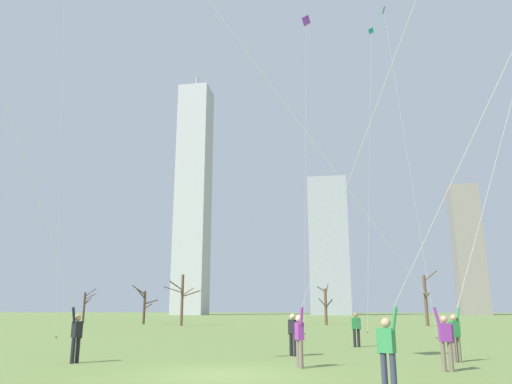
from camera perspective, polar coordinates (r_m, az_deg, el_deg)
ground_plane at (r=14.42m, az=-4.24°, el=-20.98°), size 400.00×400.00×0.00m
kite_flyer_midfield_center_red at (r=10.76m, az=19.93°, el=-7.51°), size 6.98×9.45×16.12m
kite_flyer_foreground_left_pink at (r=14.94m, az=7.76°, el=-9.94°), size 5.06×6.74×12.67m
kite_flyer_midfield_left_white at (r=19.62m, az=23.94°, el=-10.12°), size 7.31×5.45×17.36m
kite_flyer_far_back_blue at (r=17.58m, az=-23.35°, el=-6.71°), size 2.78×6.61×13.90m
kite_flyer_midfield_right_orange at (r=14.42m, az=9.59°, el=0.67°), size 12.30×7.04×17.86m
bystander_watching_nearby at (r=24.72m, az=11.88°, el=-15.59°), size 0.47×0.33×1.62m
bystander_strolling_midfield at (r=19.80m, az=4.43°, el=-16.36°), size 0.41×0.37×1.62m
distant_kite_low_near_trees_green at (r=42.64m, az=15.54°, el=17.12°), size 1.39×5.24×26.96m
distant_kite_high_overhead_purple at (r=44.14m, az=6.00°, el=17.35°), size 1.08×2.53×27.40m
distant_kite_drifting_left_teal at (r=50.02m, az=13.52°, el=14.23°), size 2.67×6.69×30.02m
distant_kite_drifting_right_yellow at (r=35.07m, az=-22.01°, el=20.20°), size 1.66×6.02×24.62m
bare_tree_left_of_center at (r=56.05m, az=8.31°, el=-13.16°), size 1.74×2.87×4.63m
bare_tree_far_right_edge at (r=59.81m, az=-13.22°, el=-12.95°), size 2.94×2.41×4.47m
bare_tree_leftmost at (r=53.80m, az=-8.81°, el=-12.37°), size 3.69×2.45×5.44m
bare_tree_center at (r=55.39m, az=19.65°, el=-11.90°), size 1.84×2.09×5.84m
bare_tree_right_of_center at (r=64.05m, az=-19.77°, el=-12.69°), size 1.91×2.17×4.26m
skyline_mid_tower_left at (r=137.68m, az=8.71°, el=-6.22°), size 11.08×6.16×38.83m
skyline_tall_tower at (r=144.32m, az=-7.50°, el=-0.46°), size 9.08×8.97×73.51m
skyline_slender_spire at (r=152.56m, az=23.97°, el=-6.20°), size 7.68×7.04×37.35m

